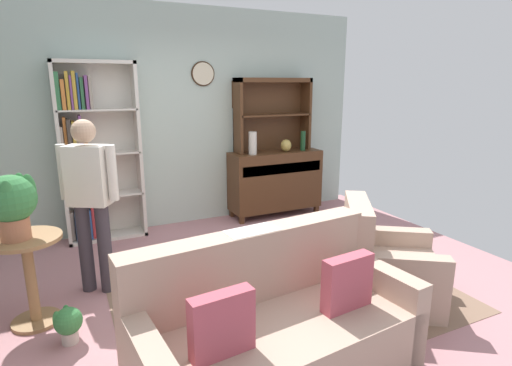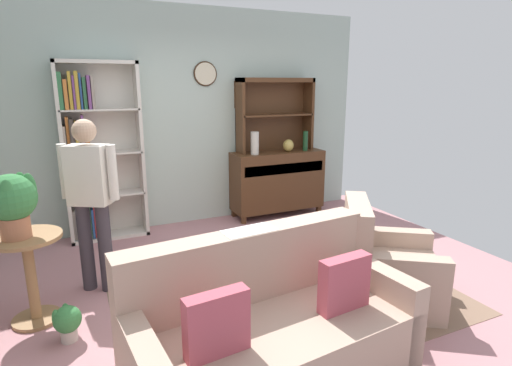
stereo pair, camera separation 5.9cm
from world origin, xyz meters
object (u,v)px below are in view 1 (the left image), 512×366
(vase_tall, at_px, (253,143))
(couch_floral, at_px, (274,330))
(bottle_wine, at_px, (303,141))
(potted_plant_small, at_px, (68,323))
(sideboard_hutch, at_px, (272,105))
(potted_plant_large, at_px, (12,202))
(vase_round, at_px, (286,145))
(armchair_floral, at_px, (385,269))
(plant_stand, at_px, (30,271))
(sideboard, at_px, (275,180))
(bookshelf, at_px, (92,155))
(person_reading, at_px, (90,195))

(vase_tall, height_order, couch_floral, vase_tall)
(bottle_wine, height_order, potted_plant_small, bottle_wine)
(vase_tall, bearing_deg, bottle_wine, -0.66)
(sideboard_hutch, relative_size, potted_plant_large, 2.25)
(sideboard_hutch, bearing_deg, vase_round, -53.52)
(armchair_floral, height_order, plant_stand, armchair_floral)
(sideboard, height_order, vase_tall, vase_tall)
(bookshelf, bearing_deg, person_reading, -95.43)
(bottle_wine, xyz_separation_m, potted_plant_small, (-3.16, -1.92, -0.90))
(sideboard, distance_m, person_reading, 2.84)
(vase_round, bearing_deg, bottle_wine, -4.95)
(potted_plant_small, xyz_separation_m, person_reading, (0.27, 0.74, 0.75))
(sideboard, distance_m, plant_stand, 3.41)
(couch_floral, distance_m, potted_plant_large, 2.09)
(bookshelf, xyz_separation_m, sideboard_hutch, (2.38, 0.03, 0.53))
(bookshelf, distance_m, potted_plant_small, 2.30)
(sideboard_hutch, relative_size, plant_stand, 1.52)
(bookshelf, xyz_separation_m, potted_plant_large, (-0.67, -1.71, -0.03))
(vase_tall, height_order, bottle_wine, vase_tall)
(sideboard, xyz_separation_m, sideboard_hutch, (0.00, 0.11, 1.05))
(armchair_floral, bearing_deg, plant_stand, 161.57)
(armchair_floral, distance_m, person_reading, 2.64)
(armchair_floral, relative_size, potted_plant_small, 3.87)
(bottle_wine, height_order, couch_floral, bottle_wine)
(sideboard, distance_m, vase_round, 0.52)
(plant_stand, bearing_deg, couch_floral, -42.55)
(bookshelf, relative_size, bottle_wine, 7.61)
(couch_floral, xyz_separation_m, person_reading, (-0.94, 1.66, 0.59))
(potted_plant_small, bearing_deg, plant_stand, 120.19)
(sideboard, bearing_deg, sideboard_hutch, 90.00)
(vase_tall, xyz_separation_m, armchair_floral, (0.12, -2.44, -0.78))
(potted_plant_large, bearing_deg, person_reading, 33.32)
(armchair_floral, bearing_deg, sideboard_hutch, 84.21)
(couch_floral, distance_m, person_reading, 1.99)
(couch_floral, relative_size, potted_plant_small, 6.82)
(vase_round, xyz_separation_m, bottle_wine, (0.26, -0.02, 0.05))
(armchair_floral, xyz_separation_m, plant_stand, (-2.74, 0.91, 0.15))
(bookshelf, xyz_separation_m, armchair_floral, (2.11, -2.60, -0.74))
(armchair_floral, bearing_deg, vase_tall, 92.88)
(potted_plant_large, distance_m, potted_plant_small, 0.97)
(plant_stand, xyz_separation_m, potted_plant_large, (-0.05, -0.02, 0.56))
(couch_floral, height_order, armchair_floral, couch_floral)
(vase_round, bearing_deg, potted_plant_small, -146.23)
(sideboard_hutch, height_order, potted_plant_large, sideboard_hutch)
(vase_round, bearing_deg, plant_stand, -153.78)
(bottle_wine, distance_m, potted_plant_large, 3.77)
(vase_tall, bearing_deg, armchair_floral, -87.12)
(plant_stand, height_order, potted_plant_small, plant_stand)
(couch_floral, bearing_deg, vase_tall, 67.48)
(vase_tall, bearing_deg, potted_plant_large, -149.83)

